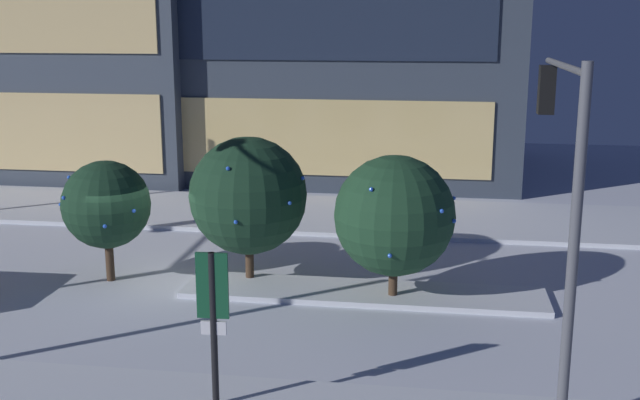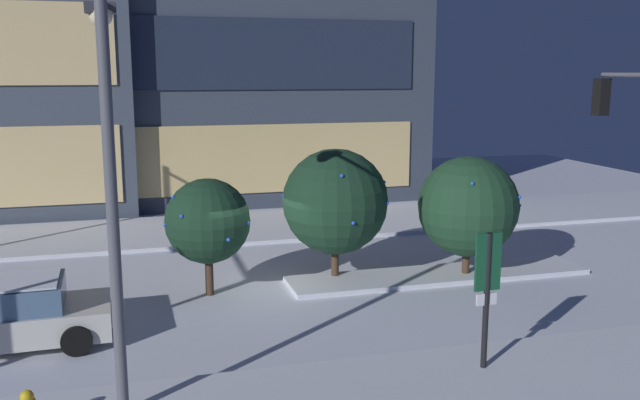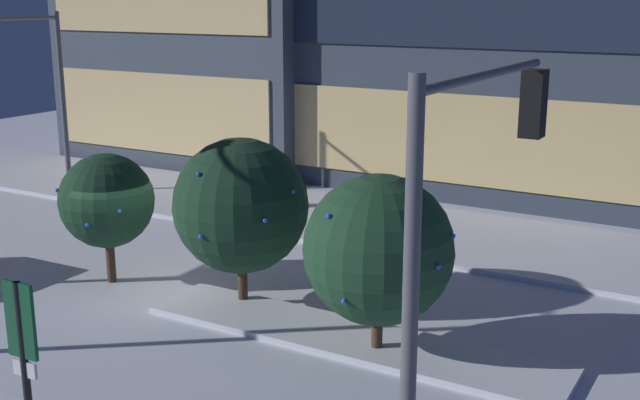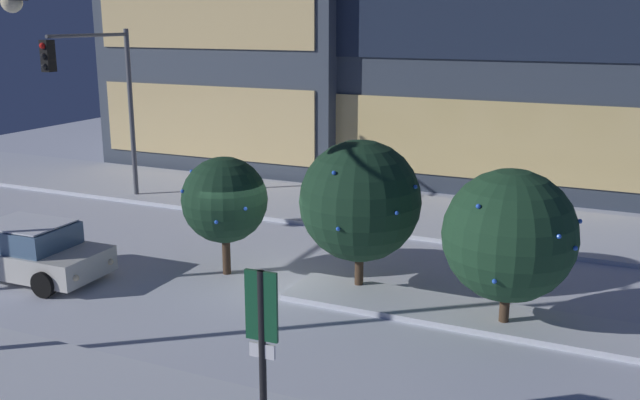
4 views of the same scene
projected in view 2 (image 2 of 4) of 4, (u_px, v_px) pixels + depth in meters
name	position (u px, v px, depth m)	size (l,w,h in m)	color
ground	(255.00, 293.00, 18.87)	(52.00, 52.00, 0.00)	silver
curb_strip_far	(219.00, 229.00, 26.21)	(52.00, 5.20, 0.14)	silver
median_strip	(439.00, 275.00, 20.26)	(9.00, 1.80, 0.14)	silver
car_near	(10.00, 315.00, 15.08)	(4.39, 2.24, 1.49)	silver
street_lamp_arched	(108.00, 140.00, 11.73)	(0.56, 2.55, 7.38)	#565960
parking_info_sign	(487.00, 285.00, 13.48)	(0.55, 0.12, 2.90)	black
decorated_tree_median	(208.00, 221.00, 18.31)	(2.31, 2.28, 3.19)	#473323
decorated_tree_left_of_median	(468.00, 206.00, 19.88)	(2.91, 2.91, 3.59)	#473323
decorated_tree_right_of_median	(335.00, 202.00, 19.60)	(3.02, 3.05, 3.83)	#473323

